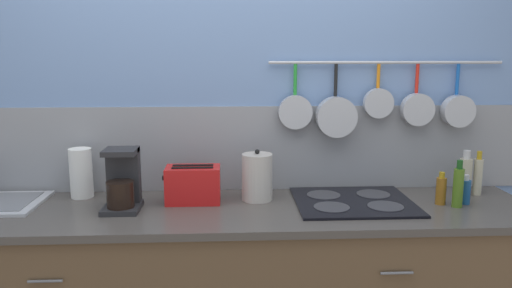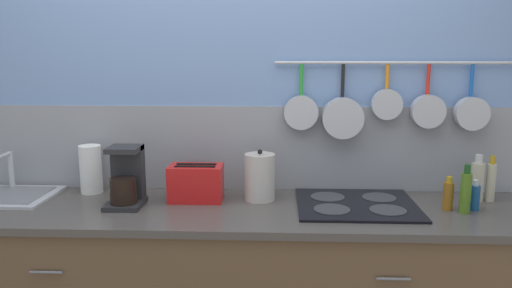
# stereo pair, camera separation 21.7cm
# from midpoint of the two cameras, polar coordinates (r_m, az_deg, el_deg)

# --- Properties ---
(wall_back) EXTENTS (7.20, 0.16, 2.60)m
(wall_back) POSITION_cam_midpoint_polar(r_m,az_deg,el_deg) (2.65, -5.87, 2.29)
(wall_back) COLOR #7293C6
(wall_back) RESTS_ON ground_plane
(countertop) EXTENTS (2.96, 0.65, 0.03)m
(countertop) POSITION_cam_midpoint_polar(r_m,az_deg,el_deg) (2.38, -6.26, -7.78)
(countertop) COLOR #4C4742
(countertop) RESTS_ON cabinet_base
(paper_towel_roll) EXTENTS (0.11, 0.11, 0.25)m
(paper_towel_roll) POSITION_cam_midpoint_polar(r_m,az_deg,el_deg) (2.70, -21.57, -3.12)
(paper_towel_roll) COLOR white
(paper_towel_roll) RESTS_ON countertop
(coffee_maker) EXTENTS (0.17, 0.20, 0.29)m
(coffee_maker) POSITION_cam_midpoint_polar(r_m,az_deg,el_deg) (2.44, -17.53, -4.39)
(coffee_maker) COLOR #262628
(coffee_maker) RESTS_ON countertop
(toaster) EXTENTS (0.28, 0.15, 0.18)m
(toaster) POSITION_cam_midpoint_polar(r_m,az_deg,el_deg) (2.46, -9.72, -4.61)
(toaster) COLOR red
(toaster) RESTS_ON countertop
(kettle) EXTENTS (0.15, 0.15, 0.26)m
(kettle) POSITION_cam_midpoint_polar(r_m,az_deg,el_deg) (2.47, -2.39, -3.81)
(kettle) COLOR beige
(kettle) RESTS_ON countertop
(cooktop) EXTENTS (0.57, 0.51, 0.01)m
(cooktop) POSITION_cam_midpoint_polar(r_m,az_deg,el_deg) (2.47, 8.61, -6.55)
(cooktop) COLOR black
(cooktop) RESTS_ON countertop
(bottle_dish_soap) EXTENTS (0.05, 0.05, 0.16)m
(bottle_dish_soap) POSITION_cam_midpoint_polar(r_m,az_deg,el_deg) (2.53, 18.12, -5.06)
(bottle_dish_soap) COLOR #8C5919
(bottle_dish_soap) RESTS_ON countertop
(bottle_olive_oil) EXTENTS (0.05, 0.05, 0.23)m
(bottle_olive_oil) POSITION_cam_midpoint_polar(r_m,az_deg,el_deg) (2.50, 19.84, -4.62)
(bottle_olive_oil) COLOR #4C721E
(bottle_olive_oil) RESTS_ON countertop
(bottle_cooking_wine) EXTENTS (0.05, 0.05, 0.14)m
(bottle_cooking_wine) POSITION_cam_midpoint_polar(r_m,az_deg,el_deg) (2.58, 20.63, -5.08)
(bottle_cooking_wine) COLOR navy
(bottle_cooking_wine) RESTS_ON countertop
(bottle_vinegar) EXTENTS (0.06, 0.06, 0.23)m
(bottle_vinegar) POSITION_cam_midpoint_polar(r_m,az_deg,el_deg) (2.73, 20.75, -3.41)
(bottle_vinegar) COLOR #BFB799
(bottle_vinegar) RESTS_ON countertop
(bottle_sesame_oil) EXTENTS (0.04, 0.04, 0.23)m
(bottle_sesame_oil) POSITION_cam_midpoint_polar(r_m,az_deg,el_deg) (2.75, 22.00, -3.40)
(bottle_sesame_oil) COLOR #BFB799
(bottle_sesame_oil) RESTS_ON countertop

